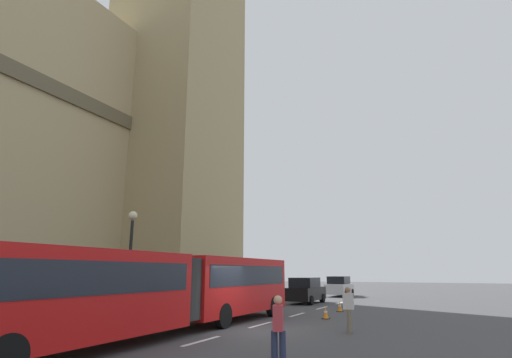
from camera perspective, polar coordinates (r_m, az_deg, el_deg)
ground_plane at (r=16.80m, az=-1.89°, el=-21.13°), size 160.00×160.00×0.00m
lane_centre_marking at (r=18.24m, az=0.66°, el=-20.51°), size 29.80×0.16×0.01m
articulated_bus at (r=15.91m, az=-12.26°, el=-14.97°), size 17.10×2.54×2.90m
sedan_lead at (r=30.39m, az=7.29°, el=-15.85°), size 4.40×1.86×1.85m
sedan_trailing at (r=39.65m, az=12.11°, el=-15.08°), size 4.40×1.86×1.85m
traffic_cone_west at (r=20.74m, az=10.13°, el=-18.69°), size 0.36×0.36×0.58m
traffic_cone_middle at (r=24.55m, az=12.13°, el=-17.75°), size 0.36×0.36×0.58m
traffic_cone_east at (r=27.58m, az=13.54°, el=-17.17°), size 0.36×0.36×0.58m
street_lamp at (r=20.69m, az=-17.92°, el=-10.57°), size 0.44×0.44×5.27m
pedestrian_near_cones at (r=10.22m, az=3.27°, el=-20.95°), size 0.46×0.36×1.69m
pedestrian_by_kerb at (r=16.19m, az=13.38°, el=-17.84°), size 0.36×0.43×1.69m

